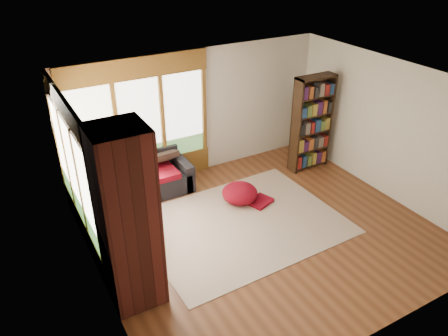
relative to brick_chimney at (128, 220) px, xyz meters
name	(u,v)px	position (x,y,z in m)	size (l,w,h in m)	color
floor	(263,231)	(2.40, 0.35, -1.30)	(5.50, 5.50, 0.00)	#5A2F19
ceiling	(271,85)	(2.40, 0.35, 1.30)	(5.50, 5.50, 0.00)	white
wall_back	(197,113)	(2.40, 2.85, 0.00)	(5.50, 0.04, 2.60)	silver
wall_front	(391,256)	(2.40, -2.15, 0.00)	(5.50, 0.04, 2.60)	silver
wall_left	(93,214)	(-0.35, 0.35, 0.00)	(0.04, 5.00, 2.60)	silver
wall_right	(390,130)	(5.15, 0.35, 0.00)	(0.04, 5.00, 2.60)	silver
windows_back	(140,123)	(1.20, 2.82, 0.05)	(2.82, 0.10, 1.90)	brown
windows_left	(74,171)	(-0.32, 1.55, 0.05)	(0.10, 2.62, 1.90)	brown
roller_blind	(60,127)	(-0.29, 2.38, 0.45)	(0.03, 0.72, 0.90)	#7A9562
brick_chimney	(128,220)	(0.00, 0.00, 0.00)	(0.70, 0.70, 2.60)	#471914
sectional_sofa	(121,200)	(0.45, 2.05, -1.00)	(2.20, 2.20, 0.80)	black
area_rug	(242,224)	(2.19, 0.71, -1.29)	(3.41, 2.60, 0.01)	silver
bookshelf	(312,123)	(4.54, 1.81, -0.28)	(0.87, 0.29, 2.03)	black
pouf	(240,193)	(2.53, 1.35, -1.11)	(0.68, 0.68, 0.37)	maroon
dog_tan	(132,172)	(0.71, 2.04, -0.48)	(1.11, 1.13, 0.56)	brown
dog_brindle	(128,189)	(0.49, 1.61, -0.55)	(0.67, 0.86, 0.43)	#332213
throw_pillows	(121,174)	(0.53, 2.10, -0.51)	(1.98, 1.68, 0.45)	black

